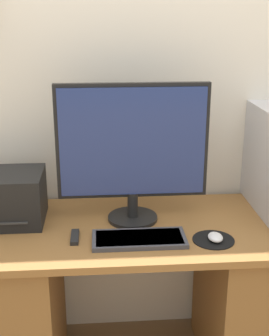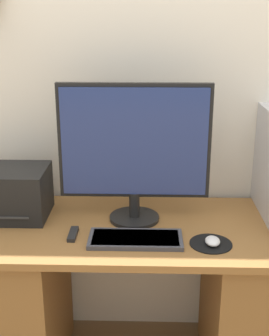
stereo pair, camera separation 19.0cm
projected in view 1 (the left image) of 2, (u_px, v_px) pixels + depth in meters
wall_back at (127, 72)px, 2.15m from camera, size 6.40×0.16×2.70m
desk at (134, 299)px, 2.11m from camera, size 1.57×0.65×0.75m
monitor at (133, 147)px, 1.95m from camera, size 0.64×0.22×0.60m
keyboard at (139, 239)px, 1.86m from camera, size 0.37×0.16×0.02m
mousepad at (213, 240)px, 1.87m from camera, size 0.17×0.17×0.00m
mouse at (215, 237)px, 1.85m from camera, size 0.06×0.08×0.03m
printer at (1, 198)px, 2.00m from camera, size 0.37×0.27×0.22m
remote_control at (75, 237)px, 1.88m from camera, size 0.03×0.12×0.02m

